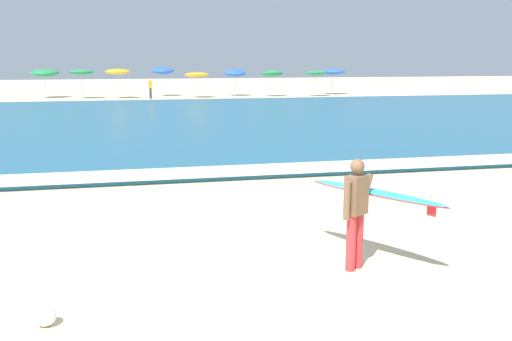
{
  "coord_description": "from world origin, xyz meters",
  "views": [
    {
      "loc": [
        -1.56,
        -8.0,
        3.21
      ],
      "look_at": [
        0.66,
        2.11,
        1.1
      ],
      "focal_mm": 39.0,
      "sensor_mm": 36.0,
      "label": 1
    }
  ],
  "objects_px": {
    "beach_umbrella_8": "(333,72)",
    "beach_umbrella_7": "(316,73)",
    "beach_umbrella_2": "(118,72)",
    "beach_ball": "(45,315)",
    "beach_umbrella_3": "(163,71)",
    "beach_umbrella_1": "(81,72)",
    "beach_umbrella_4": "(197,75)",
    "beach_umbrella_0": "(45,73)",
    "surfer_with_board": "(365,201)",
    "beach_umbrella_6": "(272,74)",
    "beachgoer_near_row_left": "(150,88)",
    "beach_umbrella_5": "(235,73)"
  },
  "relations": [
    {
      "from": "beach_umbrella_7",
      "to": "beachgoer_near_row_left",
      "type": "bearing_deg",
      "value": 179.52
    },
    {
      "from": "surfer_with_board",
      "to": "beachgoer_near_row_left",
      "type": "relative_size",
      "value": 1.45
    },
    {
      "from": "beach_umbrella_7",
      "to": "beach_ball",
      "type": "relative_size",
      "value": 8.27
    },
    {
      "from": "beach_ball",
      "to": "beach_umbrella_5",
      "type": "bearing_deg",
      "value": 76.55
    },
    {
      "from": "surfer_with_board",
      "to": "beach_umbrella_4",
      "type": "bearing_deg",
      "value": 87.49
    },
    {
      "from": "beach_umbrella_1",
      "to": "beach_umbrella_6",
      "type": "height_order",
      "value": "beach_umbrella_1"
    },
    {
      "from": "beach_umbrella_4",
      "to": "beach_umbrella_7",
      "type": "bearing_deg",
      "value": -1.85
    },
    {
      "from": "beach_umbrella_3",
      "to": "beach_umbrella_4",
      "type": "xyz_separation_m",
      "value": [
        2.57,
        -2.58,
        -0.27
      ]
    },
    {
      "from": "beach_umbrella_3",
      "to": "beachgoer_near_row_left",
      "type": "height_order",
      "value": "beach_umbrella_3"
    },
    {
      "from": "beach_umbrella_6",
      "to": "beach_umbrella_2",
      "type": "bearing_deg",
      "value": 177.99
    },
    {
      "from": "surfer_with_board",
      "to": "beach_umbrella_6",
      "type": "relative_size",
      "value": 1.02
    },
    {
      "from": "beach_umbrella_1",
      "to": "beach_ball",
      "type": "xyz_separation_m",
      "value": [
        2.76,
        -39.77,
        -1.94
      ]
    },
    {
      "from": "surfer_with_board",
      "to": "beachgoer_near_row_left",
      "type": "height_order",
      "value": "surfer_with_board"
    },
    {
      "from": "beach_umbrella_5",
      "to": "beachgoer_near_row_left",
      "type": "xyz_separation_m",
      "value": [
        -7.12,
        -1.76,
        -1.1
      ]
    },
    {
      "from": "beach_umbrella_8",
      "to": "beach_umbrella_3",
      "type": "bearing_deg",
      "value": 176.8
    },
    {
      "from": "beach_umbrella_2",
      "to": "beach_ball",
      "type": "height_order",
      "value": "beach_umbrella_2"
    },
    {
      "from": "beach_umbrella_3",
      "to": "beach_umbrella_4",
      "type": "height_order",
      "value": "beach_umbrella_3"
    },
    {
      "from": "beach_umbrella_2",
      "to": "beach_umbrella_6",
      "type": "relative_size",
      "value": 1.06
    },
    {
      "from": "beach_umbrella_1",
      "to": "beach_umbrella_6",
      "type": "bearing_deg",
      "value": -3.32
    },
    {
      "from": "beachgoer_near_row_left",
      "to": "beach_ball",
      "type": "bearing_deg",
      "value": -93.74
    },
    {
      "from": "surfer_with_board",
      "to": "beach_umbrella_2",
      "type": "height_order",
      "value": "beach_umbrella_2"
    },
    {
      "from": "beach_umbrella_3",
      "to": "beach_umbrella_0",
      "type": "bearing_deg",
      "value": -179.15
    },
    {
      "from": "beach_umbrella_0",
      "to": "beach_umbrella_7",
      "type": "distance_m",
      "value": 22.14
    },
    {
      "from": "beach_umbrella_5",
      "to": "beach_umbrella_7",
      "type": "relative_size",
      "value": 1.06
    },
    {
      "from": "beach_umbrella_2",
      "to": "beach_ball",
      "type": "distance_m",
      "value": 39.38
    },
    {
      "from": "beachgoer_near_row_left",
      "to": "beach_umbrella_4",
      "type": "bearing_deg",
      "value": 3.18
    },
    {
      "from": "beach_umbrella_2",
      "to": "beach_umbrella_6",
      "type": "xyz_separation_m",
      "value": [
        12.51,
        -0.44,
        -0.21
      ]
    },
    {
      "from": "beach_umbrella_1",
      "to": "beach_umbrella_3",
      "type": "height_order",
      "value": "beach_umbrella_3"
    },
    {
      "from": "beach_umbrella_3",
      "to": "beach_ball",
      "type": "distance_m",
      "value": 41.5
    },
    {
      "from": "beach_umbrella_5",
      "to": "beach_umbrella_7",
      "type": "height_order",
      "value": "beach_umbrella_5"
    },
    {
      "from": "beach_umbrella_3",
      "to": "beach_umbrella_6",
      "type": "height_order",
      "value": "beach_umbrella_3"
    },
    {
      "from": "beach_umbrella_3",
      "to": "beach_umbrella_2",
      "type": "bearing_deg",
      "value": -151.7
    },
    {
      "from": "surfer_with_board",
      "to": "beach_ball",
      "type": "height_order",
      "value": "surfer_with_board"
    },
    {
      "from": "surfer_with_board",
      "to": "beach_umbrella_5",
      "type": "relative_size",
      "value": 0.99
    },
    {
      "from": "beach_umbrella_0",
      "to": "beach_umbrella_1",
      "type": "relative_size",
      "value": 1.0
    },
    {
      "from": "beach_umbrella_4",
      "to": "beach_umbrella_8",
      "type": "distance_m",
      "value": 12.35
    },
    {
      "from": "surfer_with_board",
      "to": "beach_umbrella_5",
      "type": "bearing_deg",
      "value": 82.67
    },
    {
      "from": "beach_umbrella_7",
      "to": "beach_ball",
      "type": "bearing_deg",
      "value": -112.94
    },
    {
      "from": "beach_umbrella_4",
      "to": "surfer_with_board",
      "type": "bearing_deg",
      "value": -92.51
    },
    {
      "from": "beach_umbrella_1",
      "to": "beach_umbrella_3",
      "type": "bearing_deg",
      "value": 13.25
    },
    {
      "from": "beach_umbrella_6",
      "to": "beach_umbrella_7",
      "type": "xyz_separation_m",
      "value": [
        3.72,
        -0.5,
        0.03
      ]
    },
    {
      "from": "beach_umbrella_7",
      "to": "beach_umbrella_8",
      "type": "relative_size",
      "value": 0.98
    },
    {
      "from": "beach_umbrella_2",
      "to": "beach_umbrella_3",
      "type": "bearing_deg",
      "value": 28.3
    },
    {
      "from": "beach_umbrella_6",
      "to": "beach_ball",
      "type": "height_order",
      "value": "beach_umbrella_6"
    },
    {
      "from": "surfer_with_board",
      "to": "beach_umbrella_8",
      "type": "bearing_deg",
      "value": 70.59
    },
    {
      "from": "beach_umbrella_3",
      "to": "beach_ball",
      "type": "relative_size",
      "value": 9.31
    },
    {
      "from": "beach_umbrella_7",
      "to": "beach_umbrella_6",
      "type": "bearing_deg",
      "value": 172.39
    },
    {
      "from": "surfer_with_board",
      "to": "beach_umbrella_8",
      "type": "distance_m",
      "value": 41.77
    },
    {
      "from": "beach_umbrella_8",
      "to": "beach_umbrella_7",
      "type": "bearing_deg",
      "value": -136.93
    },
    {
      "from": "beach_umbrella_2",
      "to": "beach_umbrella_3",
      "type": "xyz_separation_m",
      "value": [
        3.65,
        1.96,
        0.0
      ]
    }
  ]
}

